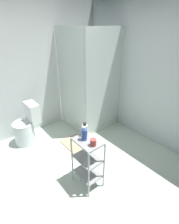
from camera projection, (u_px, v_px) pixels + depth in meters
ground_plane at (76, 190)px, 2.36m from camera, size 4.20×4.20×0.02m
wall_back at (166, 77)px, 2.81m from camera, size 4.20×0.14×2.50m
wall_left at (14, 73)px, 3.05m from camera, size 0.10×4.20×2.50m
shower_stall at (89, 106)px, 3.67m from camera, size 0.92×0.92×2.00m
toilet at (26, 127)px, 3.19m from camera, size 0.37×0.49×0.76m
storage_cart at (88, 159)px, 2.27m from camera, size 0.38×0.28×0.74m
lotion_bottle_white at (85, 130)px, 2.19m from camera, size 0.08×0.08×0.19m
shampoo_bottle_blue at (84, 134)px, 2.11m from camera, size 0.07×0.07×0.19m
rinse_cup at (93, 142)px, 2.03m from camera, size 0.07×0.07×0.09m
bath_mat at (77, 145)px, 3.22m from camera, size 0.60×0.40×0.02m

